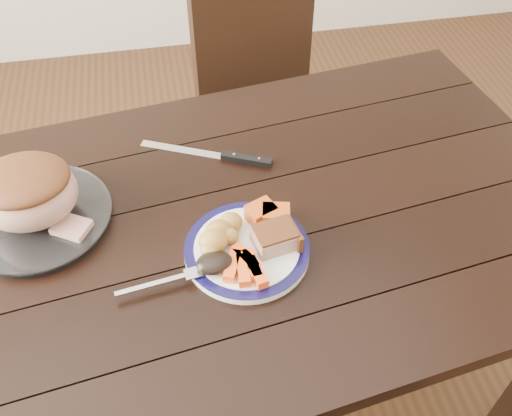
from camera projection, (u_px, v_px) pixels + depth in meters
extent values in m
plane|color=#472B16|center=(229.00, 387.00, 1.74)|extent=(4.00, 4.00, 0.00)
cube|color=black|center=(217.00, 229.00, 1.21)|extent=(1.71, 1.11, 0.04)
cube|color=black|center=(402.00, 172.00, 1.88)|extent=(0.07, 0.07, 0.71)
cube|color=black|center=(280.00, 128.00, 1.89)|extent=(0.52, 0.52, 0.04)
cube|color=black|center=(254.00, 31.00, 1.83)|extent=(0.42, 0.15, 0.46)
cube|color=black|center=(298.00, 136.00, 2.22)|extent=(0.04, 0.04, 0.43)
cube|color=black|center=(348.00, 195.00, 2.00)|extent=(0.04, 0.04, 0.43)
cube|color=black|center=(213.00, 164.00, 2.11)|extent=(0.04, 0.04, 0.43)
cube|color=black|center=(256.00, 229.00, 1.89)|extent=(0.04, 0.04, 0.43)
cylinder|color=white|center=(247.00, 250.00, 1.13)|extent=(0.25, 0.25, 0.02)
torus|color=#0D0A36|center=(247.00, 247.00, 1.13)|extent=(0.25, 0.25, 0.02)
cylinder|color=white|center=(38.00, 219.00, 1.19)|extent=(0.30, 0.30, 0.02)
cube|color=tan|center=(275.00, 238.00, 1.11)|extent=(0.09, 0.08, 0.04)
ellipsoid|color=gold|center=(229.00, 236.00, 1.12)|extent=(0.04, 0.04, 0.03)
ellipsoid|color=gold|center=(213.00, 241.00, 1.10)|extent=(0.06, 0.05, 0.05)
ellipsoid|color=gold|center=(231.00, 222.00, 1.14)|extent=(0.05, 0.04, 0.04)
ellipsoid|color=gold|center=(211.00, 249.00, 1.09)|extent=(0.04, 0.04, 0.04)
ellipsoid|color=gold|center=(218.00, 231.00, 1.12)|extent=(0.05, 0.05, 0.04)
cube|color=#FF5815|center=(243.00, 270.00, 1.07)|extent=(0.03, 0.07, 0.02)
cube|color=#FF5815|center=(245.00, 258.00, 1.09)|extent=(0.05, 0.07, 0.02)
cube|color=#FF5815|center=(232.00, 266.00, 1.08)|extent=(0.05, 0.07, 0.02)
cube|color=#FF5815|center=(256.00, 272.00, 1.07)|extent=(0.04, 0.07, 0.02)
cube|color=#FF5815|center=(252.00, 265.00, 1.08)|extent=(0.03, 0.07, 0.02)
cube|color=#EB571A|center=(276.00, 216.00, 1.15)|extent=(0.06, 0.06, 0.04)
cube|color=#EB571A|center=(261.00, 213.00, 1.16)|extent=(0.07, 0.06, 0.04)
ellipsoid|color=black|center=(215.00, 263.00, 1.07)|extent=(0.07, 0.05, 0.03)
cube|color=silver|center=(152.00, 285.00, 1.06)|extent=(0.14, 0.03, 0.00)
cube|color=silver|center=(197.00, 273.00, 1.08)|extent=(0.05, 0.03, 0.00)
ellipsoid|color=tan|center=(28.00, 194.00, 1.14)|extent=(0.20, 0.17, 0.13)
cube|color=tan|center=(72.00, 228.00, 1.15)|extent=(0.09, 0.08, 0.02)
cube|color=silver|center=(181.00, 150.00, 1.35)|extent=(0.19, 0.10, 0.00)
cube|color=black|center=(246.00, 159.00, 1.32)|extent=(0.12, 0.07, 0.01)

